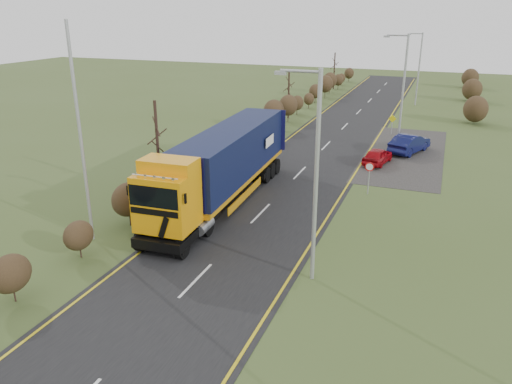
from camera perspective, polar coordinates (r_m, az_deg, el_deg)
The scene contains 14 objects.
ground at distance 25.05m, azimuth -2.67°, elevation -5.78°, with size 160.00×160.00×0.00m, color #3E4F22.
road at distance 33.76m, azimuth 4.07°, elevation 1.21°, with size 8.00×120.00×0.02m, color black.
layby at distance 42.14m, azimuth 16.64°, elevation 4.27°, with size 6.00×18.00×0.02m, color #282624.
lane_markings at distance 33.47m, azimuth 3.92°, elevation 1.08°, with size 7.52×116.00×0.01m.
hedgerow at distance 33.58m, azimuth -6.78°, elevation 3.89°, with size 2.24×102.04×6.05m.
lorry at distance 29.27m, azimuth -3.75°, elevation 3.35°, with size 3.19×15.92×4.41m.
car_red_hatchback at distance 38.53m, azimuth 13.71°, elevation 4.01°, with size 1.43×3.55×1.21m, color #9F070F.
car_blue_sedan at distance 42.27m, azimuth 17.14°, elevation 5.32°, with size 1.61×4.61×1.52m, color #0B0F3D.
streetlight_near at distance 20.09m, azimuth 6.63°, elevation 2.49°, with size 1.89×0.18×8.90m.
streetlight_mid at distance 42.09m, azimuth 16.32°, elevation 11.36°, with size 1.96×0.18×9.21m.
streetlight_far at distance 63.79m, azimuth 18.07°, elevation 13.53°, with size 1.80×0.18×8.42m.
left_pole at distance 25.02m, azimuth -19.42°, elevation 5.91°, with size 0.16×0.16×10.55m, color #A4A7AA.
speed_sign at distance 31.74m, azimuth 12.80°, elevation 2.21°, with size 0.58×0.10×2.09m.
warning_board at distance 48.01m, azimuth 15.29°, elevation 7.65°, with size 0.71×0.11×1.85m.
Camera 1 is at (9.10, -20.61, 10.96)m, focal length 35.00 mm.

